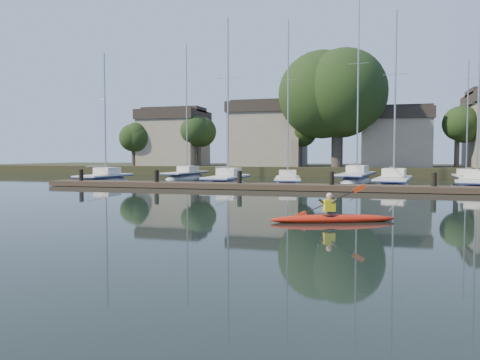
% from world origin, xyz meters
% --- Properties ---
extents(ground, '(160.00, 160.00, 0.00)m').
position_xyz_m(ground, '(0.00, 0.00, 0.00)').
color(ground, black).
rests_on(ground, ground).
extents(kayak, '(4.19, 2.04, 1.36)m').
position_xyz_m(kayak, '(4.10, -0.11, 0.17)').
color(kayak, '#B9280E').
rests_on(kayak, ground).
extents(dock, '(34.00, 2.00, 1.80)m').
position_xyz_m(dock, '(0.00, 14.00, 0.20)').
color(dock, '#483529').
rests_on(dock, ground).
extents(sailboat_0, '(2.16, 7.58, 12.01)m').
position_xyz_m(sailboat_0, '(-16.02, 18.81, -0.20)').
color(sailboat_0, silver).
rests_on(sailboat_0, ground).
extents(sailboat_1, '(2.26, 8.71, 14.21)m').
position_xyz_m(sailboat_1, '(-5.38, 19.02, -0.19)').
color(sailboat_1, silver).
rests_on(sailboat_1, ground).
extents(sailboat_2, '(3.19, 8.38, 13.54)m').
position_xyz_m(sailboat_2, '(-0.63, 19.07, -0.17)').
color(sailboat_2, silver).
rests_on(sailboat_2, ground).
extents(sailboat_3, '(3.40, 8.80, 13.82)m').
position_xyz_m(sailboat_3, '(6.97, 19.04, -0.21)').
color(sailboat_3, silver).
rests_on(sailboat_3, ground).
extents(sailboat_4, '(3.65, 7.77, 12.71)m').
position_xyz_m(sailboat_4, '(12.11, 17.88, -0.21)').
color(sailboat_4, silver).
rests_on(sailboat_4, ground).
extents(sailboat_5, '(2.51, 8.78, 14.37)m').
position_xyz_m(sailboat_5, '(-12.21, 27.44, -0.18)').
color(sailboat_5, silver).
rests_on(sailboat_5, ground).
extents(sailboat_6, '(3.75, 11.29, 17.62)m').
position_xyz_m(sailboat_6, '(4.23, 26.63, -0.20)').
color(sailboat_6, silver).
rests_on(sailboat_6, ground).
extents(sailboat_7, '(2.28, 7.17, 11.40)m').
position_xyz_m(sailboat_7, '(13.24, 27.32, -0.17)').
color(sailboat_7, silver).
rests_on(sailboat_7, ground).
extents(shore, '(90.00, 25.25, 12.75)m').
position_xyz_m(shore, '(1.61, 40.29, 3.23)').
color(shore, '#273219').
rests_on(shore, ground).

